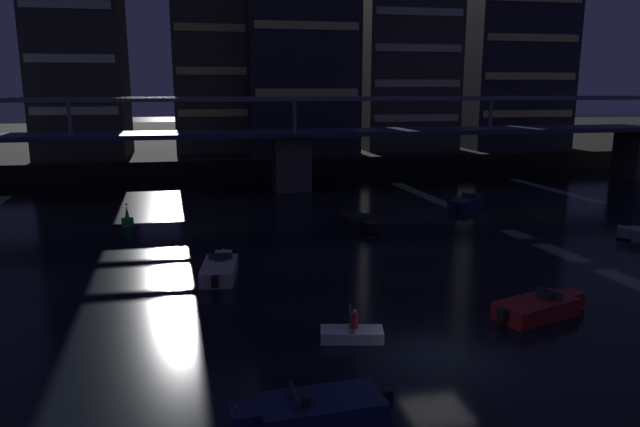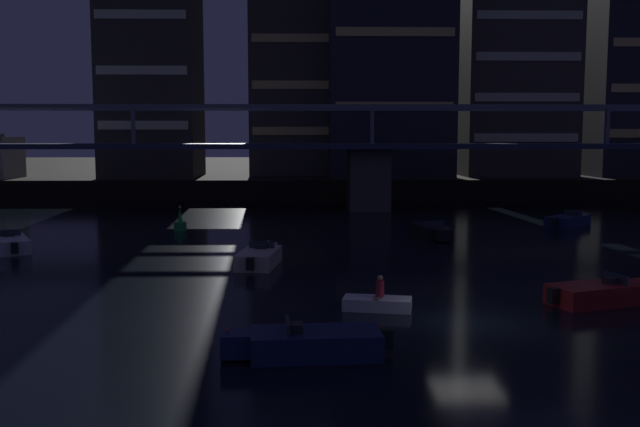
# 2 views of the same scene
# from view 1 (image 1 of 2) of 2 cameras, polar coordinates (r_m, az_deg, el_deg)

# --- Properties ---
(ground_plane) EXTENTS (400.00, 400.00, 0.00)m
(ground_plane) POSITION_cam_1_polar(r_m,az_deg,el_deg) (24.26, 11.50, -13.24)
(ground_plane) COLOR black
(far_riverbank) EXTENTS (240.00, 80.00, 2.20)m
(far_riverbank) POSITION_cam_1_polar(r_m,az_deg,el_deg) (108.09, -6.67, 7.18)
(far_riverbank) COLOR black
(far_riverbank) RESTS_ON ground
(river_bridge) EXTENTS (87.65, 6.40, 9.38)m
(river_bridge) POSITION_cam_1_polar(r_m,az_deg,el_deg) (60.26, -2.89, 6.57)
(river_bridge) COLOR #4C4944
(river_bridge) RESTS_ON ground
(tower_west_low) EXTENTS (10.12, 9.66, 28.60)m
(tower_west_low) POSITION_cam_1_polar(r_m,az_deg,el_deg) (75.68, -22.62, 15.84)
(tower_west_low) COLOR #38332D
(tower_west_low) RESTS_ON far_riverbank
(tower_west_tall) EXTENTS (10.10, 8.31, 25.85)m
(tower_west_tall) POSITION_cam_1_polar(r_m,az_deg,el_deg) (78.57, -10.31, 15.37)
(tower_west_tall) COLOR #423D38
(tower_west_tall) RESTS_ON far_riverbank
(tower_east_tall) EXTENTS (12.29, 11.80, 22.17)m
(tower_east_tall) POSITION_cam_1_polar(r_m,az_deg,el_deg) (82.11, 8.07, 14.01)
(tower_east_tall) COLOR #423D38
(tower_east_tall) RESTS_ON far_riverbank
(tower_east_low) EXTENTS (13.79, 11.66, 24.48)m
(tower_east_low) POSITION_cam_1_polar(r_m,az_deg,el_deg) (87.20, 17.96, 14.20)
(tower_east_low) COLOR #282833
(tower_east_low) RESTS_ON far_riverbank
(speedboat_near_left) EXTENTS (4.44, 4.33, 1.16)m
(speedboat_near_left) POSITION_cam_1_polar(r_m,az_deg,el_deg) (53.22, 14.07, 1.07)
(speedboat_near_left) COLOR #19234C
(speedboat_near_left) RESTS_ON ground
(speedboat_near_center) EXTENTS (2.59, 5.22, 1.16)m
(speedboat_near_center) POSITION_cam_1_polar(r_m,az_deg,el_deg) (44.29, 3.75, -0.78)
(speedboat_near_center) COLOR black
(speedboat_near_center) RESTS_ON ground
(speedboat_mid_center) EXTENTS (5.22, 2.04, 1.16)m
(speedboat_mid_center) POSITION_cam_1_polar(r_m,az_deg,el_deg) (19.34, -0.53, -18.61)
(speedboat_mid_center) COLOR #19234C
(speedboat_mid_center) RESTS_ON ground
(speedboat_far_left) EXTENTS (2.30, 5.23, 1.16)m
(speedboat_far_left) POSITION_cam_1_polar(r_m,az_deg,el_deg) (33.20, -9.73, -5.36)
(speedboat_far_left) COLOR beige
(speedboat_far_left) RESTS_ON ground
(speedboat_far_right) EXTENTS (5.13, 2.95, 1.16)m
(speedboat_far_right) POSITION_cam_1_polar(r_m,az_deg,el_deg) (29.06, 20.54, -8.55)
(speedboat_far_right) COLOR maroon
(speedboat_far_right) RESTS_ON ground
(channel_buoy) EXTENTS (0.90, 0.90, 1.76)m
(channel_buoy) POSITION_cam_1_polar(r_m,az_deg,el_deg) (46.76, -18.23, -0.60)
(channel_buoy) COLOR green
(channel_buoy) RESTS_ON ground
(dinghy_with_paddler) EXTENTS (2.77, 2.58, 1.36)m
(dinghy_with_paddler) POSITION_cam_1_polar(r_m,az_deg,el_deg) (24.92, 3.12, -11.60)
(dinghy_with_paddler) COLOR silver
(dinghy_with_paddler) RESTS_ON ground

